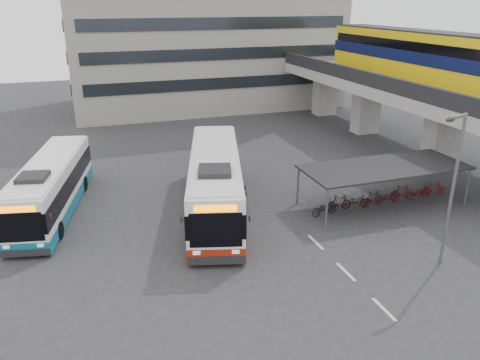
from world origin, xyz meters
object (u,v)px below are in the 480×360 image
object	(u,v)px
bus_main	(215,183)
bus_teal	(52,187)
pedestrian	(244,197)
lamp_post	(453,183)

from	to	relation	value
bus_main	bus_teal	size ratio (longest dim) A/B	1.14
bus_main	bus_teal	world-z (taller)	bus_main
bus_main	bus_teal	distance (m)	9.64
bus_main	pedestrian	distance (m)	2.02
bus_main	pedestrian	size ratio (longest dim) A/B	8.57
pedestrian	lamp_post	size ratio (longest dim) A/B	0.21
pedestrian	lamp_post	world-z (taller)	lamp_post
bus_main	bus_teal	xyz separation A→B (m)	(-9.15, 3.05, -0.23)
lamp_post	pedestrian	bearing A→B (deg)	112.92
bus_teal	bus_main	bearing A→B (deg)	-6.12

